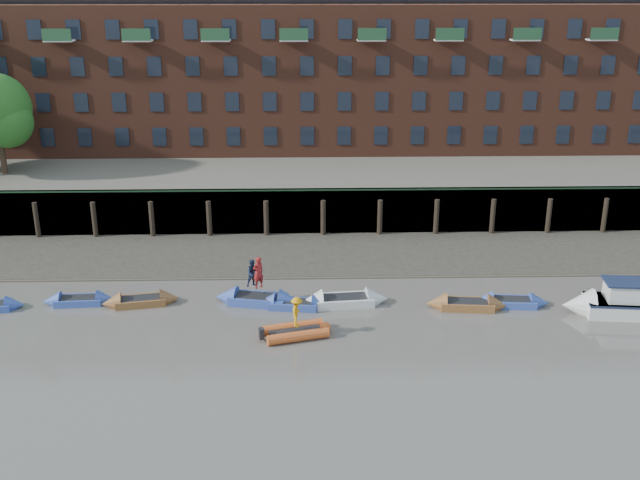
{
  "coord_description": "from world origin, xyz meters",
  "views": [
    {
      "loc": [
        0.52,
        -28.17,
        17.76
      ],
      "look_at": [
        1.53,
        12.0,
        3.2
      ],
      "focal_mm": 42.0,
      "sensor_mm": 36.0,
      "label": 1
    }
  ],
  "objects_px": {
    "rowboat_6": "(467,304)",
    "person_rib_crew": "(297,312)",
    "rowboat_2": "(141,301)",
    "rowboat_1": "(79,300)",
    "rowboat_5": "(344,301)",
    "rowboat_7": "(511,302)",
    "person_rower_b": "(253,273)",
    "rib_tender": "(298,331)",
    "person_rower_a": "(258,272)",
    "rowboat_4": "(293,304)",
    "rowboat_3": "(258,300)",
    "motor_launch": "(612,303)"
  },
  "relations": [
    {
      "from": "rowboat_3",
      "to": "person_rib_crew",
      "type": "distance_m",
      "value": 4.72
    },
    {
      "from": "rowboat_6",
      "to": "person_rower_a",
      "type": "relative_size",
      "value": 2.52
    },
    {
      "from": "rowboat_2",
      "to": "rowboat_4",
      "type": "bearing_deg",
      "value": -14.38
    },
    {
      "from": "rib_tender",
      "to": "person_rower_a",
      "type": "xyz_separation_m",
      "value": [
        -2.22,
        4.05,
        1.62
      ]
    },
    {
      "from": "rowboat_3",
      "to": "rib_tender",
      "type": "xyz_separation_m",
      "value": [
        2.27,
        -4.0,
        0.01
      ]
    },
    {
      "from": "rowboat_3",
      "to": "rowboat_7",
      "type": "xyz_separation_m",
      "value": [
        14.2,
        -0.62,
        -0.04
      ]
    },
    {
      "from": "rowboat_2",
      "to": "rowboat_7",
      "type": "relative_size",
      "value": 1.04
    },
    {
      "from": "rowboat_2",
      "to": "person_rower_b",
      "type": "distance_m",
      "value": 6.52
    },
    {
      "from": "rowboat_5",
      "to": "person_rower_b",
      "type": "bearing_deg",
      "value": 168.66
    },
    {
      "from": "rib_tender",
      "to": "rowboat_2",
      "type": "bearing_deg",
      "value": 139.97
    },
    {
      "from": "rowboat_5",
      "to": "rowboat_7",
      "type": "xyz_separation_m",
      "value": [
        9.33,
        -0.35,
        -0.04
      ]
    },
    {
      "from": "rowboat_1",
      "to": "rowboat_4",
      "type": "relative_size",
      "value": 0.95
    },
    {
      "from": "person_rower_b",
      "to": "person_rib_crew",
      "type": "distance_m",
      "value": 4.94
    },
    {
      "from": "rowboat_4",
      "to": "rowboat_5",
      "type": "xyz_separation_m",
      "value": [
        2.86,
        0.31,
        0.04
      ]
    },
    {
      "from": "rowboat_7",
      "to": "motor_launch",
      "type": "distance_m",
      "value": 5.36
    },
    {
      "from": "rib_tender",
      "to": "person_rower_a",
      "type": "bearing_deg",
      "value": 103.18
    },
    {
      "from": "rowboat_1",
      "to": "rowboat_6",
      "type": "height_order",
      "value": "rowboat_6"
    },
    {
      "from": "rib_tender",
      "to": "rowboat_7",
      "type": "bearing_deg",
      "value": 0.31
    },
    {
      "from": "rowboat_6",
      "to": "rowboat_7",
      "type": "distance_m",
      "value": 2.56
    },
    {
      "from": "rowboat_5",
      "to": "rowboat_7",
      "type": "bearing_deg",
      "value": -7.74
    },
    {
      "from": "rowboat_2",
      "to": "person_rib_crew",
      "type": "bearing_deg",
      "value": -35.02
    },
    {
      "from": "rowboat_4",
      "to": "rowboat_5",
      "type": "distance_m",
      "value": 2.87
    },
    {
      "from": "rowboat_2",
      "to": "rowboat_7",
      "type": "height_order",
      "value": "rowboat_2"
    },
    {
      "from": "rowboat_7",
      "to": "person_rib_crew",
      "type": "height_order",
      "value": "person_rib_crew"
    },
    {
      "from": "person_rower_a",
      "to": "person_rib_crew",
      "type": "xyz_separation_m",
      "value": [
        2.16,
        -4.07,
        -0.51
      ]
    },
    {
      "from": "rowboat_4",
      "to": "motor_launch",
      "type": "bearing_deg",
      "value": 3.01
    },
    {
      "from": "rowboat_4",
      "to": "person_rower_b",
      "type": "relative_size",
      "value": 2.7
    },
    {
      "from": "rowboat_3",
      "to": "rowboat_7",
      "type": "height_order",
      "value": "rowboat_3"
    },
    {
      "from": "rowboat_5",
      "to": "rowboat_7",
      "type": "height_order",
      "value": "rowboat_5"
    },
    {
      "from": "motor_launch",
      "to": "person_rower_b",
      "type": "xyz_separation_m",
      "value": [
        -19.65,
        2.08,
        1.12
      ]
    },
    {
      "from": "rowboat_1",
      "to": "rowboat_7",
      "type": "distance_m",
      "value": 24.3
    },
    {
      "from": "motor_launch",
      "to": "rowboat_6",
      "type": "bearing_deg",
      "value": -0.68
    },
    {
      "from": "rowboat_6",
      "to": "rowboat_4",
      "type": "bearing_deg",
      "value": -176.32
    },
    {
      "from": "rowboat_2",
      "to": "rowboat_3",
      "type": "distance_m",
      "value": 6.58
    },
    {
      "from": "rowboat_7",
      "to": "rib_tender",
      "type": "relative_size",
      "value": 1.18
    },
    {
      "from": "rowboat_4",
      "to": "person_rower_a",
      "type": "height_order",
      "value": "person_rower_a"
    },
    {
      "from": "rowboat_3",
      "to": "person_rower_b",
      "type": "xyz_separation_m",
      "value": [
        -0.25,
        0.24,
        1.51
      ]
    },
    {
      "from": "rowboat_3",
      "to": "rowboat_6",
      "type": "bearing_deg",
      "value": 6.96
    },
    {
      "from": "rowboat_7",
      "to": "person_rib_crew",
      "type": "xyz_separation_m",
      "value": [
        -11.98,
        -3.4,
        1.16
      ]
    },
    {
      "from": "person_rower_b",
      "to": "person_rib_crew",
      "type": "xyz_separation_m",
      "value": [
        2.47,
        -4.26,
        -0.39
      ]
    },
    {
      "from": "rowboat_2",
      "to": "motor_launch",
      "type": "relative_size",
      "value": 0.71
    },
    {
      "from": "person_rower_b",
      "to": "person_rib_crew",
      "type": "height_order",
      "value": "person_rower_b"
    },
    {
      "from": "rowboat_1",
      "to": "rib_tender",
      "type": "height_order",
      "value": "rowboat_1"
    },
    {
      "from": "rowboat_6",
      "to": "person_rib_crew",
      "type": "height_order",
      "value": "person_rib_crew"
    },
    {
      "from": "motor_launch",
      "to": "person_rib_crew",
      "type": "bearing_deg",
      "value": 13.44
    },
    {
      "from": "rib_tender",
      "to": "person_rower_b",
      "type": "distance_m",
      "value": 5.16
    },
    {
      "from": "rowboat_5",
      "to": "person_rower_a",
      "type": "distance_m",
      "value": 5.09
    },
    {
      "from": "rowboat_2",
      "to": "rowboat_3",
      "type": "bearing_deg",
      "value": -10.6
    },
    {
      "from": "rowboat_5",
      "to": "rib_tender",
      "type": "xyz_separation_m",
      "value": [
        -2.59,
        -3.73,
        0.01
      ]
    },
    {
      "from": "rowboat_1",
      "to": "rowboat_3",
      "type": "bearing_deg",
      "value": -5.09
    }
  ]
}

